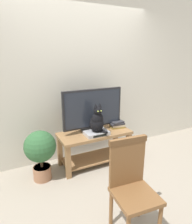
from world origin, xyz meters
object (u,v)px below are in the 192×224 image
Objects in this scene: potted_plant at (40,150)px; tv_stand at (95,143)px; media_box at (97,133)px; book_stack at (117,124)px; wooden_chair at (131,181)px; cat at (97,121)px; tv at (93,110)px.

tv_stand is at bearing 3.38° from potted_plant.
media_box is 1.37× the size of book_stack.
wooden_chair reaches higher than media_box.
cat is 1.23m from wooden_chair.
book_stack is (0.45, 0.14, -0.17)m from cat.
potted_plant is (-1.31, -0.07, -0.15)m from book_stack.
wooden_chair is at bearing -100.32° from tv_stand.
tv_stand is at bearing -90.02° from tv.
media_box is 1.22m from wooden_chair.
tv reaches higher than potted_plant.
tv_stand is 4.30× the size of book_stack.
potted_plant is (-0.86, 0.07, -0.32)m from cat.
tv reaches higher than book_stack.
tv_stand is 1.55× the size of potted_plant.
book_stack reaches higher than tv_stand.
media_box is 0.81× the size of cat.
tv is 0.99m from potted_plant.
tv_stand is 2.53× the size of cat.
wooden_chair is at bearing -116.91° from book_stack.
cat reaches higher than book_stack.
wooden_chair reaches higher than tv_stand.
tv is at bearing 80.12° from wooden_chair.
cat is 0.61× the size of potted_plant.
tv_stand is 0.23m from media_box.
media_box is (-0.02, -0.17, -0.33)m from tv.
cat is 0.91m from potted_plant.
potted_plant is (-0.87, -0.05, 0.09)m from tv_stand.
wooden_chair is at bearing -63.08° from potted_plant.
cat is at bearing -85.25° from media_box.
tv_stand is 0.88m from potted_plant.
tv_stand is at bearing 81.87° from cat.
cat is 0.47× the size of wooden_chair.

